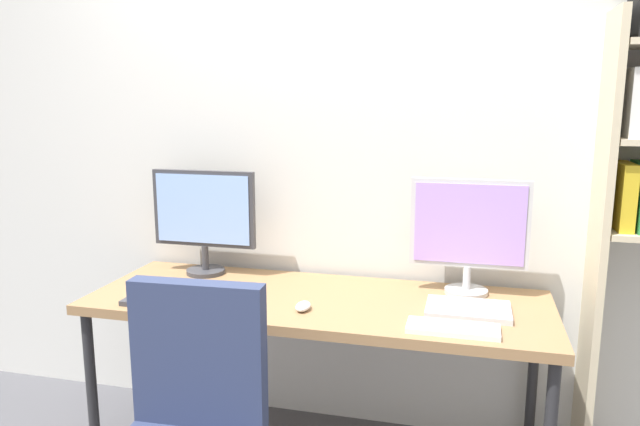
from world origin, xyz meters
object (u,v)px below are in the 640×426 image
keyboard_right (453,329)px  keyboard_left (168,302)px  monitor_left (204,215)px  computer_mouse (303,306)px  desk (317,310)px  monitor_right (469,231)px  laptop_closed (468,309)px

keyboard_right → keyboard_left: bearing=180.0°
monitor_left → keyboard_left: 0.52m
keyboard_right → computer_mouse: computer_mouse is taller
keyboard_left → monitor_left: bearing=95.2°
desk → keyboard_left: 0.61m
monitor_right → laptop_closed: (0.01, -0.23, -0.26)m
laptop_closed → desk: bearing=178.1°
keyboard_right → computer_mouse: size_ratio=3.39×
monitor_right → keyboard_right: bearing=-95.2°
monitor_left → laptop_closed: 1.26m
monitor_left → keyboard_right: bearing=-20.9°
desk → laptop_closed: bearing=-2.1°
keyboard_right → laptop_closed: 0.21m
computer_mouse → keyboard_right: bearing=-7.4°
monitor_right → keyboard_right: monitor_right is taller
computer_mouse → monitor_right: bearing=30.9°
desk → monitor_left: 0.72m
keyboard_left → keyboard_right: (1.12, 0.00, 0.00)m
monitor_left → monitor_right: 1.20m
monitor_left → keyboard_left: (0.04, -0.44, -0.27)m
desk → keyboard_right: (0.56, -0.23, 0.07)m
desk → keyboard_right: bearing=-22.3°
desk → computer_mouse: bearing=-95.8°
monitor_right → keyboard_left: size_ratio=1.35×
keyboard_right → laptop_closed: laptop_closed is taller
computer_mouse → laptop_closed: computer_mouse is taller
keyboard_left → computer_mouse: (0.54, 0.07, 0.01)m
desk → laptop_closed: size_ratio=5.94×
keyboard_left → computer_mouse: bearing=7.8°
desk → keyboard_left: keyboard_left is taller
desk → laptop_closed: laptop_closed is taller
desk → monitor_right: (0.60, 0.21, 0.33)m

